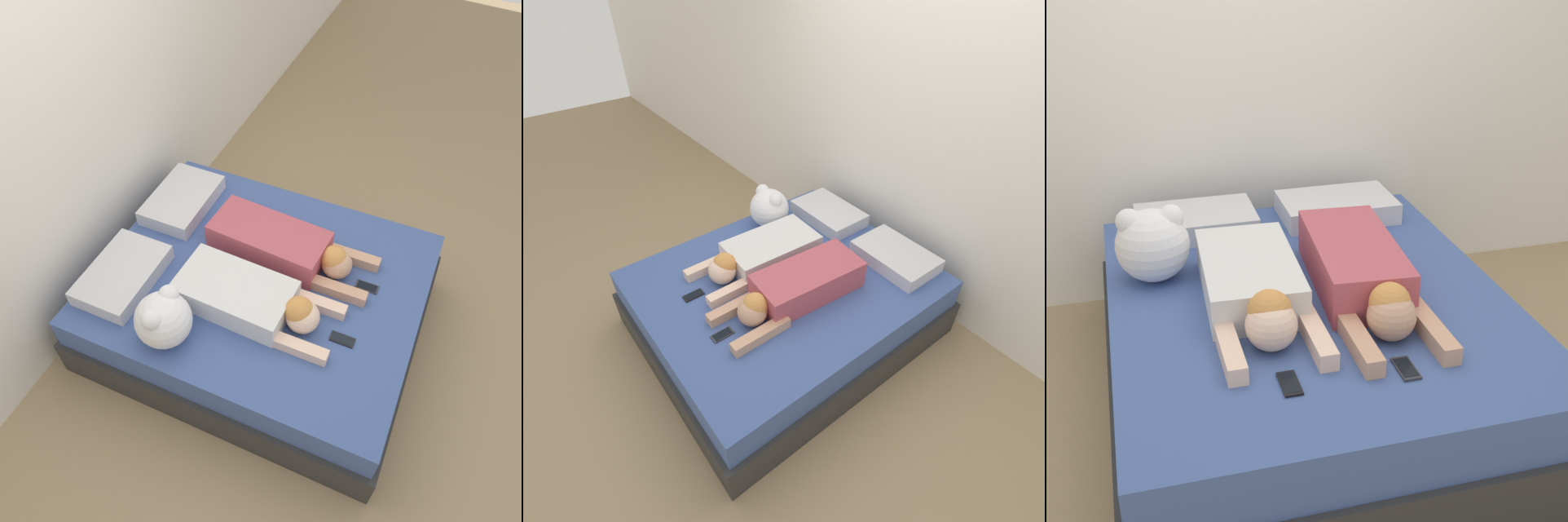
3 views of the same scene
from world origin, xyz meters
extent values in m
plane|color=#9E8460|center=(0.00, 0.00, 0.00)|extent=(12.00, 12.00, 0.00)
cube|color=white|center=(0.00, 1.14, 1.30)|extent=(12.00, 0.06, 2.60)
cube|color=#2D2D2D|center=(0.00, 0.00, 0.14)|extent=(1.65, 1.97, 0.29)
cube|color=#3F5999|center=(0.00, 0.00, 0.40)|extent=(1.59, 1.91, 0.22)
cube|color=silver|center=(-0.36, 0.74, 0.56)|extent=(0.57, 0.37, 0.11)
cube|color=silver|center=(0.36, 0.74, 0.56)|extent=(0.57, 0.37, 0.11)
cube|color=silver|center=(-0.23, 0.06, 0.59)|extent=(0.40, 0.67, 0.17)
sphere|color=beige|center=(-0.23, -0.35, 0.60)|extent=(0.19, 0.19, 0.19)
sphere|color=#D18C47|center=(-0.23, -0.33, 0.64)|extent=(0.16, 0.16, 0.16)
cube|color=beige|center=(-0.39, -0.38, 0.54)|extent=(0.07, 0.36, 0.07)
cube|color=beige|center=(-0.07, -0.38, 0.54)|extent=(0.07, 0.36, 0.07)
cube|color=#B24C59|center=(0.21, 0.04, 0.60)|extent=(0.38, 0.74, 0.20)
sphere|color=tan|center=(0.21, -0.40, 0.60)|extent=(0.18, 0.18, 0.18)
sphere|color=#D18C47|center=(0.21, -0.38, 0.64)|extent=(0.16, 0.16, 0.16)
cube|color=tan|center=(0.07, -0.44, 0.54)|extent=(0.07, 0.39, 0.07)
cube|color=tan|center=(0.35, -0.44, 0.54)|extent=(0.07, 0.39, 0.07)
cube|color=black|center=(-0.22, -0.59, 0.51)|extent=(0.06, 0.14, 0.01)
cube|color=black|center=(-0.22, -0.59, 0.51)|extent=(0.05, 0.12, 0.00)
cube|color=#2D2D33|center=(0.19, -0.61, 0.51)|extent=(0.06, 0.14, 0.01)
cube|color=black|center=(0.19, -0.61, 0.51)|extent=(0.05, 0.12, 0.00)
sphere|color=white|center=(-0.59, 0.30, 0.66)|extent=(0.31, 0.31, 0.31)
sphere|color=white|center=(-0.67, 0.30, 0.78)|extent=(0.11, 0.11, 0.11)
sphere|color=white|center=(-0.50, 0.30, 0.78)|extent=(0.11, 0.11, 0.11)
camera|label=1|loc=(-1.76, -0.78, 2.91)|focal=35.00mm
camera|label=2|loc=(1.67, -1.28, 2.41)|focal=28.00mm
camera|label=3|loc=(-0.69, -2.52, 1.95)|focal=50.00mm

